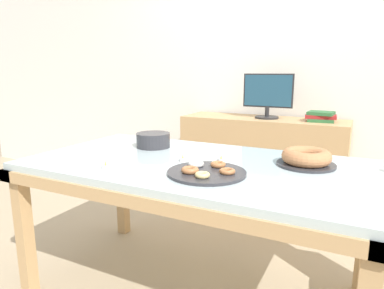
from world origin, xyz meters
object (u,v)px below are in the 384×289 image
at_px(book_stack, 321,117).
at_px(cake_chocolate_round, 306,158).
at_px(tealight_centre, 183,159).
at_px(plate_stack, 153,140).
at_px(tealight_left_edge, 221,160).
at_px(tealight_near_cakes, 106,166).
at_px(pastry_platter, 206,171).
at_px(computer_monitor, 268,96).

relative_size(book_stack, cake_chocolate_round, 0.85).
bearing_deg(cake_chocolate_round, tealight_centre, -161.38).
bearing_deg(book_stack, plate_stack, -127.20).
bearing_deg(tealight_left_edge, tealight_near_cakes, -140.86).
bearing_deg(pastry_platter, tealight_near_cakes, -164.35).
bearing_deg(computer_monitor, tealight_near_cakes, -102.60).
height_order(tealight_centre, tealight_near_cakes, same).
distance_m(cake_chocolate_round, pastry_platter, 0.53).
distance_m(cake_chocolate_round, plate_stack, 0.93).
bearing_deg(cake_chocolate_round, pastry_platter, -137.59).
bearing_deg(pastry_platter, cake_chocolate_round, 42.41).
relative_size(plate_stack, tealight_near_cakes, 5.25).
distance_m(pastry_platter, plate_stack, 0.66).
relative_size(plate_stack, tealight_left_edge, 5.25).
bearing_deg(computer_monitor, cake_chocolate_round, -66.45).
height_order(pastry_platter, plate_stack, plate_stack).
bearing_deg(tealight_centre, computer_monitor, 86.05).
bearing_deg(tealight_near_cakes, plate_stack, 96.18).
xyz_separation_m(plate_stack, tealight_left_edge, (0.51, -0.14, -0.03)).
relative_size(book_stack, plate_stack, 1.18).
bearing_deg(book_stack, computer_monitor, -179.82).
height_order(book_stack, tealight_near_cakes, book_stack).
relative_size(pastry_platter, tealight_near_cakes, 9.18).
relative_size(computer_monitor, book_stack, 1.71).
distance_m(computer_monitor, tealight_centre, 1.38).
distance_m(computer_monitor, pastry_platter, 1.54).
relative_size(tealight_near_cakes, tealight_left_edge, 1.00).
distance_m(tealight_centre, tealight_near_cakes, 0.40).
bearing_deg(tealight_near_cakes, tealight_centre, 46.62).
bearing_deg(pastry_platter, plate_stack, 144.79).
bearing_deg(tealight_left_edge, computer_monitor, 94.07).
height_order(computer_monitor, tealight_near_cakes, computer_monitor).
height_order(pastry_platter, tealight_centre, pastry_platter).
relative_size(computer_monitor, tealight_centre, 10.60).
xyz_separation_m(computer_monitor, pastry_platter, (0.11, -1.51, -0.25)).
xyz_separation_m(pastry_platter, tealight_left_edge, (-0.02, 0.24, -0.00)).
xyz_separation_m(cake_chocolate_round, tealight_left_edge, (-0.41, -0.12, -0.03)).
bearing_deg(tealight_left_edge, plate_stack, 164.76).
bearing_deg(tealight_left_edge, book_stack, 74.79).
bearing_deg(plate_stack, computer_monitor, 69.50).
xyz_separation_m(book_stack, cake_chocolate_round, (0.07, -1.16, -0.07)).
xyz_separation_m(plate_stack, tealight_near_cakes, (0.06, -0.51, -0.03)).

